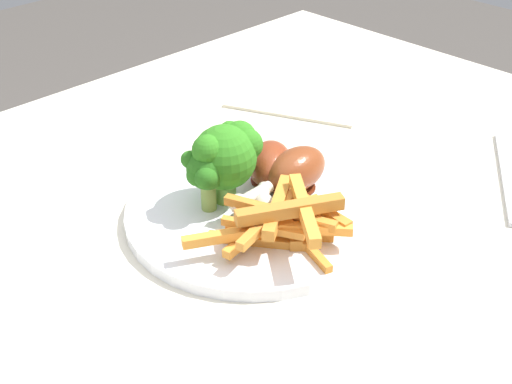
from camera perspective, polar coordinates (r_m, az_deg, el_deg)
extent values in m
cube|color=silver|center=(0.69, -0.20, -3.10)|extent=(1.02, 0.79, 0.03)
cylinder|color=#ACA695|center=(1.36, 3.46, -2.22)|extent=(0.06, 0.06, 0.72)
cylinder|color=white|center=(0.68, 0.00, -1.85)|extent=(0.25, 0.25, 0.01)
cylinder|color=#73B54C|center=(0.68, -2.55, 0.23)|extent=(0.02, 0.02, 0.03)
sphere|color=#307F1D|center=(0.66, -2.63, 2.88)|extent=(0.06, 0.06, 0.06)
sphere|color=#307F1D|center=(0.68, -2.15, 4.91)|extent=(0.02, 0.02, 0.02)
sphere|color=#307F1D|center=(0.64, -4.01, 3.44)|extent=(0.03, 0.03, 0.03)
sphere|color=#307F1D|center=(0.67, -0.76, 3.94)|extent=(0.03, 0.03, 0.03)
sphere|color=#307F1D|center=(0.67, -1.34, 4.52)|extent=(0.03, 0.03, 0.03)
cylinder|color=#88A64B|center=(0.67, -3.91, -0.30)|extent=(0.01, 0.01, 0.03)
sphere|color=#28691A|center=(0.65, -4.01, 1.91)|extent=(0.04, 0.04, 0.04)
sphere|color=#28691A|center=(0.65, -3.46, 1.11)|extent=(0.01, 0.01, 0.01)
sphere|color=#28691A|center=(0.65, -5.47, 2.67)|extent=(0.02, 0.02, 0.02)
sphere|color=#28691A|center=(0.64, -4.10, 1.18)|extent=(0.02, 0.02, 0.02)
sphere|color=#28691A|center=(0.65, -4.84, 1.37)|extent=(0.02, 0.02, 0.02)
cube|color=orange|center=(0.64, 1.94, -3.27)|extent=(0.07, 0.08, 0.01)
cube|color=orange|center=(0.63, 1.94, -1.71)|extent=(0.05, 0.10, 0.01)
cube|color=orange|center=(0.63, 3.79, -3.90)|extent=(0.04, 0.09, 0.01)
cube|color=orange|center=(0.63, 0.23, -3.01)|extent=(0.10, 0.02, 0.01)
cube|color=orange|center=(0.62, 1.26, -2.03)|extent=(0.10, 0.03, 0.01)
cube|color=orange|center=(0.66, 2.93, -2.01)|extent=(0.07, 0.08, 0.01)
cube|color=orange|center=(0.62, 1.97, -1.78)|extent=(0.08, 0.03, 0.01)
cube|color=orange|center=(0.63, 0.34, -4.04)|extent=(0.06, 0.08, 0.01)
cube|color=orange|center=(0.62, 1.75, -3.27)|extent=(0.08, 0.06, 0.01)
cube|color=orange|center=(0.63, 1.79, -1.20)|extent=(0.08, 0.06, 0.01)
cube|color=#C4792B|center=(0.61, 2.81, -1.45)|extent=(0.09, 0.06, 0.01)
cube|color=orange|center=(0.62, 0.57, -2.95)|extent=(0.04, 0.07, 0.01)
cube|color=orange|center=(0.61, 4.00, -1.41)|extent=(0.07, 0.09, 0.01)
cube|color=orange|center=(0.62, 2.81, -2.03)|extent=(0.06, 0.03, 0.01)
cube|color=orange|center=(0.63, 1.97, -2.03)|extent=(0.08, 0.01, 0.01)
cube|color=orange|center=(0.61, -1.44, -3.44)|extent=(0.09, 0.06, 0.01)
cube|color=orange|center=(0.61, 4.30, -2.99)|extent=(0.06, 0.07, 0.01)
cube|color=orange|center=(0.63, 5.47, -1.61)|extent=(0.01, 0.07, 0.01)
cylinder|color=#5E2010|center=(0.72, 1.16, 0.97)|extent=(0.04, 0.04, 0.00)
ellipsoid|color=maroon|center=(0.71, 1.18, 2.33)|extent=(0.08, 0.08, 0.04)
cylinder|color=beige|center=(0.66, 0.87, -0.20)|extent=(0.03, 0.03, 0.01)
sphere|color=silver|center=(0.65, 0.77, -1.02)|extent=(0.02, 0.02, 0.02)
cylinder|color=#5B2310|center=(0.71, 3.28, 0.41)|extent=(0.04, 0.04, 0.00)
ellipsoid|color=brown|center=(0.70, 3.33, 1.86)|extent=(0.07, 0.05, 0.04)
cylinder|color=beige|center=(0.66, -0.14, -0.25)|extent=(0.04, 0.01, 0.01)
sphere|color=silver|center=(0.65, -1.42, -0.97)|extent=(0.02, 0.02, 0.02)
cube|color=silver|center=(0.79, 19.91, 1.27)|extent=(0.17, 0.11, 0.00)
cube|color=beige|center=(0.93, 3.80, 8.03)|extent=(0.20, 0.21, 0.00)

